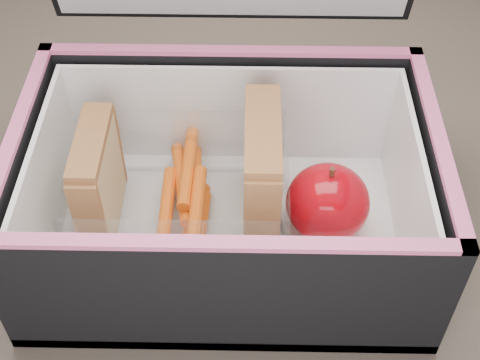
# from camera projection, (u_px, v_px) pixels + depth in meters

# --- Properties ---
(kitchen_table) EXTENTS (1.20, 0.80, 0.75)m
(kitchen_table) POSITION_uv_depth(u_px,v_px,m) (272.00, 292.00, 0.65)
(kitchen_table) COLOR brown
(kitchen_table) RESTS_ON ground
(lunch_bag) EXTENTS (0.32, 0.27, 0.32)m
(lunch_bag) POSITION_uv_depth(u_px,v_px,m) (227.00, 180.00, 0.53)
(lunch_bag) COLOR black
(lunch_bag) RESTS_ON kitchen_table
(plastic_tub) EXTENTS (0.17, 0.12, 0.07)m
(plastic_tub) POSITION_uv_depth(u_px,v_px,m) (181.00, 193.00, 0.55)
(plastic_tub) COLOR white
(plastic_tub) RESTS_ON lunch_bag
(sandwich_left) EXTENTS (0.02, 0.08, 0.09)m
(sandwich_left) POSITION_uv_depth(u_px,v_px,m) (99.00, 180.00, 0.54)
(sandwich_left) COLOR tan
(sandwich_left) RESTS_ON plastic_tub
(sandwich_right) EXTENTS (0.03, 0.10, 0.11)m
(sandwich_right) POSITION_uv_depth(u_px,v_px,m) (262.00, 176.00, 0.53)
(sandwich_right) COLOR tan
(sandwich_right) RESTS_ON plastic_tub
(carrot_sticks) EXTENTS (0.04, 0.15, 0.03)m
(carrot_sticks) POSITION_uv_depth(u_px,v_px,m) (188.00, 203.00, 0.56)
(carrot_sticks) COLOR #D96015
(carrot_sticks) RESTS_ON plastic_tub
(paper_napkin) EXTENTS (0.10, 0.10, 0.01)m
(paper_napkin) POSITION_uv_depth(u_px,v_px,m) (329.00, 223.00, 0.57)
(paper_napkin) COLOR white
(paper_napkin) RESTS_ON lunch_bag
(red_apple) EXTENTS (0.08, 0.08, 0.07)m
(red_apple) POSITION_uv_depth(u_px,v_px,m) (328.00, 203.00, 0.54)
(red_apple) COLOR maroon
(red_apple) RESTS_ON paper_napkin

